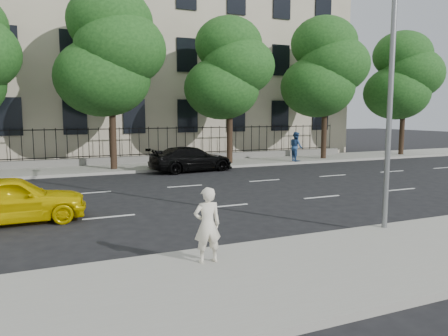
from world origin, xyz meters
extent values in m
plane|color=black|center=(0.00, 0.00, 0.00)|extent=(120.00, 120.00, 0.00)
cube|color=gray|center=(0.00, -4.00, 0.07)|extent=(60.00, 4.00, 0.15)
cube|color=gray|center=(0.00, 14.00, 0.07)|extent=(60.00, 4.00, 0.15)
cube|color=beige|center=(0.00, 23.00, 9.00)|extent=(34.00, 12.00, 18.00)
cube|color=slate|center=(0.00, 15.70, 0.35)|extent=(30.00, 0.50, 0.40)
cube|color=black|center=(0.00, 15.70, 0.65)|extent=(28.80, 0.05, 0.05)
cube|color=black|center=(0.00, 15.70, 2.25)|extent=(28.80, 0.05, 0.05)
cylinder|color=slate|center=(2.50, -2.30, 4.15)|extent=(0.14, 0.14, 8.00)
cylinder|color=#382619|center=(-2.00, 13.20, 1.81)|extent=(0.36, 0.36, 3.32)
ellipsoid|color=#194115|center=(-2.40, 13.50, 5.09)|extent=(5.13, 5.13, 4.21)
ellipsoid|color=#194115|center=(-1.50, 13.00, 6.58)|extent=(4.86, 4.86, 4.00)
ellipsoid|color=#194115|center=(-1.90, 13.60, 8.06)|extent=(4.59, 4.59, 3.78)
cylinder|color=#382619|center=(5.00, 13.20, 1.69)|extent=(0.36, 0.36, 3.08)
ellipsoid|color=#194115|center=(4.60, 13.50, 4.67)|extent=(4.56, 4.56, 3.74)
ellipsoid|color=#194115|center=(5.50, 13.00, 5.99)|extent=(4.32, 4.32, 3.55)
ellipsoid|color=#194115|center=(5.10, 13.60, 7.31)|extent=(4.08, 4.08, 3.36)
cylinder|color=#382619|center=(12.00, 13.20, 1.76)|extent=(0.36, 0.36, 3.22)
ellipsoid|color=#194115|center=(11.60, 13.50, 4.93)|extent=(4.94, 4.94, 4.06)
ellipsoid|color=#194115|center=(12.50, 13.00, 6.36)|extent=(4.68, 4.68, 3.85)
ellipsoid|color=#194115|center=(12.10, 13.60, 7.79)|extent=(4.42, 4.42, 3.64)
cylinder|color=#382619|center=(19.00, 13.20, 1.65)|extent=(0.36, 0.36, 3.01)
ellipsoid|color=#194115|center=(18.60, 13.50, 4.66)|extent=(4.75, 4.75, 3.90)
ellipsoid|color=#194115|center=(19.50, 13.00, 6.04)|extent=(4.50, 4.50, 3.70)
ellipsoid|color=#194115|center=(19.10, 13.60, 7.41)|extent=(4.25, 4.25, 3.50)
imported|color=#E6C801|center=(-6.73, 2.85, 0.71)|extent=(4.22, 1.77, 1.43)
imported|color=black|center=(1.90, 11.50, 0.68)|extent=(4.92, 2.49, 1.37)
imported|color=#EEE5CD|center=(-2.87, -2.94, 0.93)|extent=(0.59, 0.41, 1.57)
imported|color=navy|center=(9.28, 12.41, 1.09)|extent=(0.82, 0.99, 1.87)
camera|label=1|loc=(-6.07, -11.03, 3.21)|focal=35.00mm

